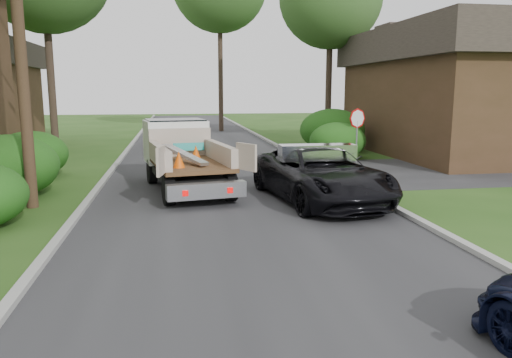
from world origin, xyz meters
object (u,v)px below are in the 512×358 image
Objects in this scene: flatbed_truck at (181,151)px; black_pickup at (321,174)px; utility_pole at (18,9)px; stop_sign at (357,127)px; house_right at (472,90)px.

flatbed_truck is 1.07× the size of black_pickup.
stop_sign is at bearing 20.62° from utility_pole.
stop_sign is 11.91m from utility_pole.
stop_sign reaches higher than flatbed_truck.
utility_pole reaches higher than flatbed_truck.
utility_pole is 20.66m from house_right.
black_pickup is (-10.55, -9.50, -2.38)m from house_right.
black_pickup is at bearing -137.99° from house_right.
flatbed_truck is 4.92m from black_pickup.
utility_pole is 9.08m from black_pickup.
house_right reaches higher than flatbed_truck.
house_right is at bearing 14.59° from flatbed_truck.
house_right reaches higher than stop_sign.
black_pickup is at bearing -3.47° from utility_pole.
utility_pole reaches higher than black_pickup.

